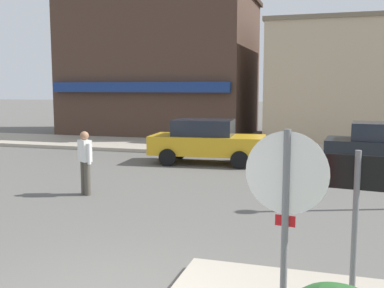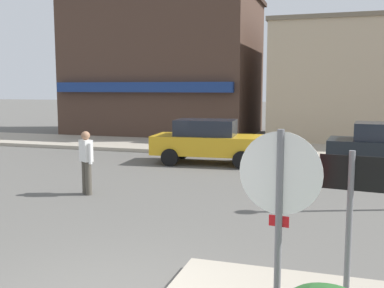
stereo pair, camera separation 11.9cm
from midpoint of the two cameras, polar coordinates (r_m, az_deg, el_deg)
name	(u,v)px [view 2 (the right image)]	position (r m, az deg, el deg)	size (l,w,h in m)	color
kerb_far	(268,149)	(19.34, 9.81, -0.68)	(80.00, 4.00, 0.15)	#A89E8C
stop_sign	(279,209)	(4.53, 11.75, -8.06)	(0.82, 0.12, 2.30)	slate
one_way_sign	(349,229)	(4.72, 19.99, -10.06)	(0.60, 0.09, 2.10)	slate
parked_car_nearest	(209,141)	(15.95, 2.36, 0.42)	(4.11, 2.10, 1.56)	gold
pedestrian_crossing_near	(86,161)	(11.59, -12.99, -2.06)	(0.51, 0.38, 1.61)	#4C473D
building_corner_shop	(167,66)	(26.29, -3.05, 9.83)	(10.28, 7.72, 7.79)	#473328
building_storefront_left_near	(360,82)	(24.61, 20.66, 7.36)	(8.64, 7.38, 5.90)	tan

